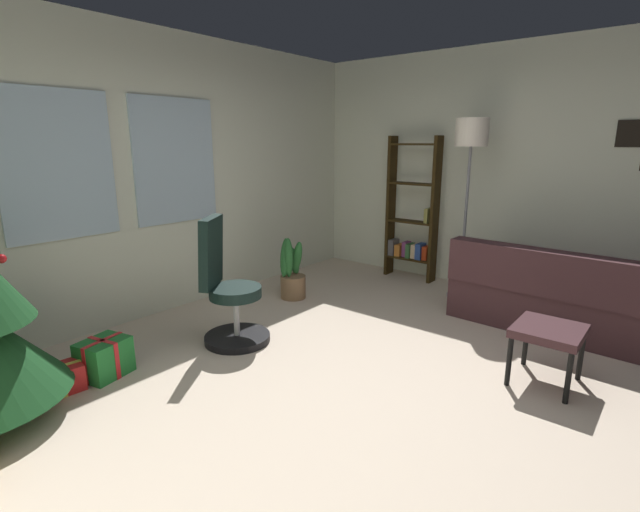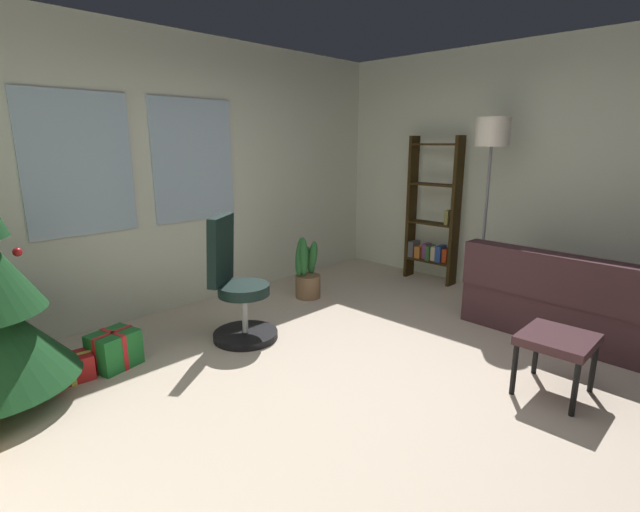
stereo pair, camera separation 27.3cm
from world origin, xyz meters
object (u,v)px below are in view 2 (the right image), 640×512
at_px(gift_box_red, 70,369).
at_px(gift_box_green, 114,349).
at_px(office_chair, 237,293).
at_px(footstool, 557,343).
at_px(potted_plant, 307,274).
at_px(couch, 596,305).
at_px(floor_lamp, 491,148).
at_px(bookshelf, 432,220).

distance_m(gift_box_red, gift_box_green, 0.32).
bearing_deg(gift_box_red, office_chair, -11.50).
distance_m(footstool, office_chair, 2.48).
bearing_deg(gift_box_green, potted_plant, 2.93).
xyz_separation_m(footstool, gift_box_green, (-1.91, 2.54, -0.23)).
height_order(gift_box_red, gift_box_green, gift_box_green).
height_order(couch, office_chair, office_chair).
xyz_separation_m(couch, footstool, (-1.30, -0.08, 0.09)).
relative_size(gift_box_red, floor_lamp, 0.16).
relative_size(bookshelf, floor_lamp, 0.91).
bearing_deg(couch, gift_box_red, 144.99).
xyz_separation_m(gift_box_red, potted_plant, (2.49, 0.10, 0.18)).
bearing_deg(gift_box_green, couch, -37.43).
xyz_separation_m(couch, gift_box_red, (-3.53, 2.47, -0.19)).
height_order(gift_box_green, office_chair, office_chair).
xyz_separation_m(office_chair, potted_plant, (1.20, 0.36, -0.15)).
bearing_deg(potted_plant, gift_box_green, -177.07).
relative_size(couch, footstool, 3.95).
distance_m(gift_box_red, floor_lamp, 4.19).
relative_size(footstool, office_chair, 0.43).
relative_size(footstool, gift_box_red, 1.47).
bearing_deg(floor_lamp, bookshelf, 68.07).
distance_m(couch, bookshelf, 2.05).
bearing_deg(gift_box_red, bookshelf, -7.59).
xyz_separation_m(footstool, office_chair, (-0.94, 2.29, 0.05)).
relative_size(footstool, bookshelf, 0.27).
bearing_deg(gift_box_red, potted_plant, 2.24).
relative_size(couch, office_chair, 1.69).
bearing_deg(gift_box_red, couch, -35.01).
distance_m(bookshelf, floor_lamp, 1.22).
height_order(gift_box_green, potted_plant, potted_plant).
height_order(office_chair, floor_lamp, floor_lamp).
bearing_deg(potted_plant, gift_box_red, -177.76).
distance_m(footstool, potted_plant, 2.66).
bearing_deg(gift_box_red, gift_box_green, -2.42).
relative_size(couch, potted_plant, 2.69).
xyz_separation_m(couch, office_chair, (-2.24, 2.21, 0.14)).
bearing_deg(footstool, gift_box_green, 127.02).
bearing_deg(office_chair, gift_box_green, 165.63).
bearing_deg(floor_lamp, gift_box_green, 158.50).
xyz_separation_m(gift_box_red, bookshelf, (4.00, -0.53, 0.66)).
bearing_deg(floor_lamp, office_chair, 155.77).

